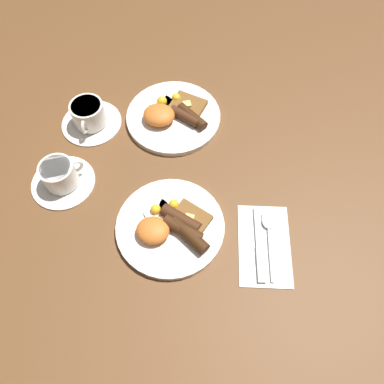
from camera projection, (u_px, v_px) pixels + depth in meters
ground_plane at (170, 228)px, 0.85m from camera, size 3.00×3.00×0.00m
breakfast_plate_near at (171, 226)px, 0.84m from camera, size 0.25×0.25×0.05m
breakfast_plate_far at (173, 115)px, 1.00m from camera, size 0.25×0.25×0.05m
teacup_near at (61, 177)px, 0.89m from camera, size 0.15×0.15×0.07m
teacup_far at (89, 116)px, 0.98m from camera, size 0.16×0.16×0.07m
napkin at (264, 245)px, 0.83m from camera, size 0.14×0.21×0.01m
knife at (260, 248)px, 0.82m from camera, size 0.04×0.18×0.01m
spoon at (269, 227)px, 0.85m from camera, size 0.04×0.17×0.01m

